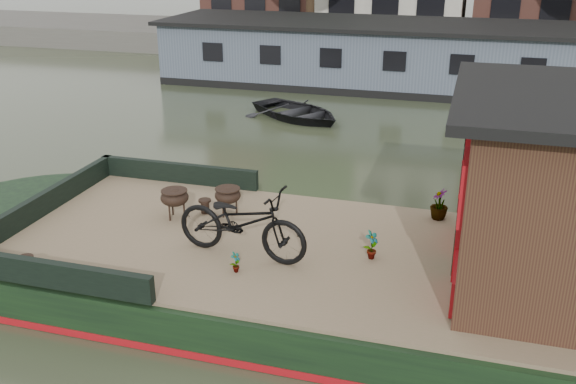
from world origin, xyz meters
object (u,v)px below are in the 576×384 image
(dinghy, at_px, (297,107))
(bicycle, at_px, (242,222))
(brazier_front, at_px, (175,204))
(brazier_rear, at_px, (228,201))
(potted_plant_a, at_px, (372,245))

(dinghy, bearing_deg, bicycle, -136.05)
(brazier_front, height_order, dinghy, brazier_front)
(bicycle, height_order, dinghy, bicycle)
(brazier_rear, bearing_deg, dinghy, 98.10)
(bicycle, xyz_separation_m, brazier_rear, (-0.70, 1.24, -0.28))
(potted_plant_a, distance_m, brazier_rear, 2.56)
(bicycle, relative_size, brazier_rear, 4.26)
(potted_plant_a, xyz_separation_m, brazier_rear, (-2.41, 0.85, 0.02))
(bicycle, bearing_deg, dinghy, 18.03)
(brazier_front, relative_size, dinghy, 0.15)
(potted_plant_a, bearing_deg, brazier_rear, 160.66)
(bicycle, distance_m, dinghy, 9.69)
(brazier_rear, bearing_deg, brazier_front, -155.47)
(dinghy, bearing_deg, potted_plant_a, -125.65)
(brazier_front, bearing_deg, dinghy, 92.83)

